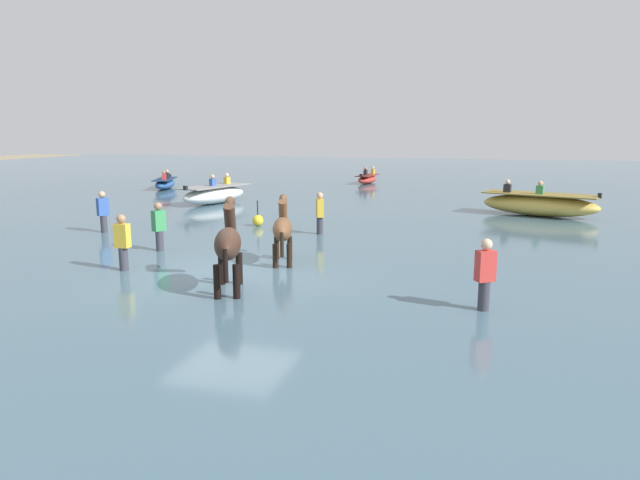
{
  "coord_description": "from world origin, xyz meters",
  "views": [
    {
      "loc": [
        5.25,
        -11.14,
        3.45
      ],
      "look_at": [
        1.45,
        1.93,
        0.86
      ],
      "focal_mm": 32.29,
      "sensor_mm": 36.0,
      "label": 1
    }
  ],
  "objects_px": {
    "horse_lead_bay": "(283,230)",
    "person_onlooker_left": "(159,231)",
    "person_spectator_far": "(320,217)",
    "channel_buoy": "(258,220)",
    "boat_mid_channel": "(165,183)",
    "person_wading_mid": "(485,282)",
    "boat_distant_west": "(367,179)",
    "boat_mid_outer": "(539,205)",
    "person_onlooker_right": "(123,248)",
    "boat_near_starboard": "(214,194)",
    "person_wading_close": "(103,216)",
    "horse_trailing_dark_bay": "(228,245)"
  },
  "relations": [
    {
      "from": "horse_trailing_dark_bay",
      "to": "person_onlooker_right",
      "type": "bearing_deg",
      "value": 164.52
    },
    {
      "from": "boat_mid_outer",
      "to": "boat_near_starboard",
      "type": "relative_size",
      "value": 1.14
    },
    {
      "from": "boat_mid_channel",
      "to": "person_onlooker_left",
      "type": "bearing_deg",
      "value": -59.44
    },
    {
      "from": "boat_near_starboard",
      "to": "person_onlooker_right",
      "type": "relative_size",
      "value": 2.35
    },
    {
      "from": "boat_mid_channel",
      "to": "person_wading_mid",
      "type": "distance_m",
      "value": 24.14
    },
    {
      "from": "boat_near_starboard",
      "to": "person_onlooker_left",
      "type": "relative_size",
      "value": 2.35
    },
    {
      "from": "person_spectator_far",
      "to": "horse_lead_bay",
      "type": "bearing_deg",
      "value": -86.77
    },
    {
      "from": "boat_mid_channel",
      "to": "boat_near_starboard",
      "type": "xyz_separation_m",
      "value": [
        5.42,
        -5.02,
        0.1
      ]
    },
    {
      "from": "boat_near_starboard",
      "to": "channel_buoy",
      "type": "distance_m",
      "value": 6.5
    },
    {
      "from": "boat_mid_outer",
      "to": "person_wading_close",
      "type": "xyz_separation_m",
      "value": [
        -13.2,
        -7.5,
        0.1
      ]
    },
    {
      "from": "boat_mid_outer",
      "to": "boat_distant_west",
      "type": "bearing_deg",
      "value": 127.94
    },
    {
      "from": "boat_distant_west",
      "to": "person_onlooker_left",
      "type": "height_order",
      "value": "person_onlooker_left"
    },
    {
      "from": "horse_lead_bay",
      "to": "boat_near_starboard",
      "type": "relative_size",
      "value": 0.5
    },
    {
      "from": "person_wading_mid",
      "to": "person_onlooker_right",
      "type": "height_order",
      "value": "same"
    },
    {
      "from": "boat_mid_channel",
      "to": "person_wading_close",
      "type": "bearing_deg",
      "value": -66.69
    },
    {
      "from": "horse_lead_bay",
      "to": "person_wading_mid",
      "type": "xyz_separation_m",
      "value": [
        4.64,
        -2.52,
        -0.26
      ]
    },
    {
      "from": "boat_mid_channel",
      "to": "channel_buoy",
      "type": "distance_m",
      "value": 13.85
    },
    {
      "from": "person_wading_mid",
      "to": "boat_mid_channel",
      "type": "bearing_deg",
      "value": 133.91
    },
    {
      "from": "person_onlooker_right",
      "to": "person_onlooker_left",
      "type": "distance_m",
      "value": 2.18
    },
    {
      "from": "horse_lead_bay",
      "to": "person_wading_close",
      "type": "height_order",
      "value": "horse_lead_bay"
    },
    {
      "from": "boat_mid_outer",
      "to": "person_onlooker_right",
      "type": "distance_m",
      "value": 15.09
    },
    {
      "from": "person_onlooker_right",
      "to": "boat_mid_channel",
      "type": "bearing_deg",
      "value": 118.3
    },
    {
      "from": "person_onlooker_right",
      "to": "channel_buoy",
      "type": "bearing_deg",
      "value": 85.13
    },
    {
      "from": "horse_trailing_dark_bay",
      "to": "boat_mid_channel",
      "type": "xyz_separation_m",
      "value": [
        -11.91,
        17.44,
        -0.61
      ]
    },
    {
      "from": "boat_distant_west",
      "to": "boat_mid_outer",
      "type": "relative_size",
      "value": 0.58
    },
    {
      "from": "horse_lead_bay",
      "to": "person_onlooker_left",
      "type": "xyz_separation_m",
      "value": [
        -3.56,
        0.39,
        -0.26
      ]
    },
    {
      "from": "horse_lead_bay",
      "to": "person_wading_mid",
      "type": "bearing_deg",
      "value": -28.57
    },
    {
      "from": "person_spectator_far",
      "to": "channel_buoy",
      "type": "height_order",
      "value": "person_spectator_far"
    },
    {
      "from": "horse_lead_bay",
      "to": "channel_buoy",
      "type": "bearing_deg",
      "value": 118.53
    },
    {
      "from": "boat_distant_west",
      "to": "boat_mid_outer",
      "type": "bearing_deg",
      "value": -52.06
    },
    {
      "from": "boat_distant_west",
      "to": "person_wading_close",
      "type": "relative_size",
      "value": 1.56
    },
    {
      "from": "boat_mid_outer",
      "to": "person_onlooker_right",
      "type": "height_order",
      "value": "boat_mid_outer"
    },
    {
      "from": "boat_mid_channel",
      "to": "person_spectator_far",
      "type": "relative_size",
      "value": 1.89
    },
    {
      "from": "boat_distant_west",
      "to": "channel_buoy",
      "type": "bearing_deg",
      "value": -91.21
    },
    {
      "from": "horse_lead_bay",
      "to": "person_onlooker_left",
      "type": "height_order",
      "value": "horse_lead_bay"
    },
    {
      "from": "boat_mid_channel",
      "to": "boat_distant_west",
      "type": "distance_m",
      "value": 11.64
    },
    {
      "from": "person_spectator_far",
      "to": "person_wading_close",
      "type": "height_order",
      "value": "same"
    },
    {
      "from": "boat_mid_channel",
      "to": "person_onlooker_left",
      "type": "height_order",
      "value": "person_onlooker_left"
    },
    {
      "from": "channel_buoy",
      "to": "boat_distant_west",
      "type": "bearing_deg",
      "value": 88.79
    },
    {
      "from": "person_wading_mid",
      "to": "channel_buoy",
      "type": "relative_size",
      "value": 1.94
    },
    {
      "from": "person_wading_mid",
      "to": "channel_buoy",
      "type": "bearing_deg",
      "value": 134.7
    },
    {
      "from": "person_wading_close",
      "to": "person_onlooker_left",
      "type": "bearing_deg",
      "value": -31.88
    },
    {
      "from": "person_onlooker_right",
      "to": "horse_trailing_dark_bay",
      "type": "bearing_deg",
      "value": -15.48
    },
    {
      "from": "boat_mid_channel",
      "to": "person_onlooker_right",
      "type": "distance_m",
      "value": 18.87
    },
    {
      "from": "horse_lead_bay",
      "to": "boat_mid_outer",
      "type": "bearing_deg",
      "value": 56.65
    },
    {
      "from": "person_onlooker_left",
      "to": "boat_distant_west",
      "type": "bearing_deg",
      "value": 86.41
    },
    {
      "from": "person_spectator_far",
      "to": "person_wading_mid",
      "type": "xyz_separation_m",
      "value": [
        4.86,
        -6.45,
        0.0
      ]
    },
    {
      "from": "person_wading_mid",
      "to": "person_spectator_far",
      "type": "bearing_deg",
      "value": 126.99
    },
    {
      "from": "boat_mid_outer",
      "to": "person_spectator_far",
      "type": "bearing_deg",
      "value": -138.5
    },
    {
      "from": "boat_distant_west",
      "to": "person_wading_close",
      "type": "distance_m",
      "value": 19.25
    }
  ]
}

